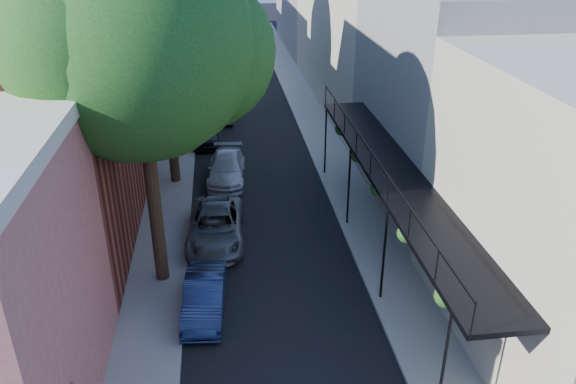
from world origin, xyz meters
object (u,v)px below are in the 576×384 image
object	(u,v)px
oak_near	(153,46)
parked_car_c	(216,226)
parked_car_d	(227,168)
parked_car_b	(204,296)
parked_car_e	(205,132)
parked_car_g	(211,87)
oak_mid	(171,28)
parked_car_f	(223,108)

from	to	relation	value
oak_near	parked_car_c	world-z (taller)	oak_near
oak_near	parked_car_d	size ratio (longest dim) A/B	2.79
parked_car_b	parked_car_c	distance (m)	4.32
parked_car_c	parked_car_e	size ratio (longest dim) A/B	1.21
parked_car_e	parked_car_d	bearing A→B (deg)	-80.49
oak_near	parked_car_d	world-z (taller)	oak_near
parked_car_c	parked_car_g	distance (m)	19.56
oak_near	parked_car_b	distance (m)	7.68
oak_near	parked_car_g	bearing A→B (deg)	86.74
oak_mid	parked_car_d	size ratio (longest dim) A/B	2.49
oak_near	parked_car_g	distance (m)	22.90
parked_car_g	parked_car_c	bearing A→B (deg)	-97.47
parked_car_b	oak_near	bearing A→B (deg)	119.42
parked_car_b	parked_car_g	distance (m)	23.86
parked_car_e	parked_car_f	world-z (taller)	parked_car_f
oak_mid	parked_car_f	size ratio (longest dim) A/B	2.62
parked_car_g	parked_car_b	bearing A→B (deg)	-98.50
oak_near	parked_car_c	bearing A→B (deg)	56.61
oak_mid	parked_car_d	world-z (taller)	oak_mid
oak_near	parked_car_b	xyz separation A→B (m)	(1.02, -2.16, -7.30)
oak_mid	parked_car_e	bearing A→B (deg)	79.07
parked_car_d	parked_car_f	world-z (taller)	parked_car_f
oak_near	oak_mid	size ratio (longest dim) A/B	1.12
oak_mid	parked_car_f	distance (m)	11.23
oak_near	parked_car_b	bearing A→B (deg)	-64.59
parked_car_e	parked_car_g	size ratio (longest dim) A/B	0.75
oak_mid	parked_car_b	distance (m)	12.07
oak_mid	parked_car_g	xyz separation A→B (m)	(1.29, 13.74, -6.36)
parked_car_b	parked_car_e	distance (m)	15.00
parked_car_g	parked_car_d	bearing A→B (deg)	-95.00
parked_car_f	parked_car_c	bearing A→B (deg)	-91.19
parked_car_e	parked_car_b	bearing A→B (deg)	-91.91
oak_mid	parked_car_e	distance (m)	8.12
oak_near	parked_car_f	bearing A→B (deg)	83.38
parked_car_b	parked_car_f	world-z (taller)	parked_car_f
parked_car_d	oak_mid	bearing A→B (deg)	178.21
oak_mid	parked_car_c	size ratio (longest dim) A/B	2.26
parked_car_b	oak_mid	bearing A→B (deg)	100.07
parked_car_f	parked_car_g	distance (m)	4.80
oak_near	oak_mid	world-z (taller)	oak_near
parked_car_e	parked_car_f	size ratio (longest dim) A/B	0.96
oak_mid	parked_car_f	world-z (taller)	oak_mid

